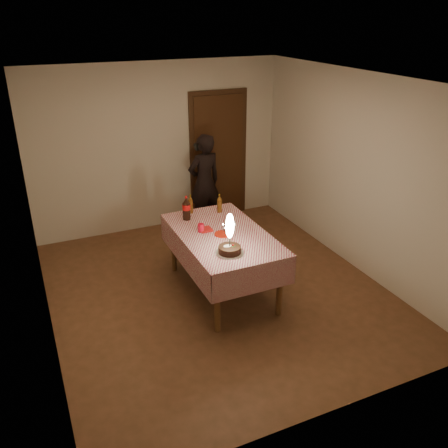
{
  "coord_description": "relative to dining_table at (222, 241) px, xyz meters",
  "views": [
    {
      "loc": [
        -2.03,
        -4.74,
        3.28
      ],
      "look_at": [
        0.07,
        -0.08,
        0.95
      ],
      "focal_mm": 38.0,
      "sensor_mm": 36.0,
      "label": 1
    }
  ],
  "objects": [
    {
      "name": "room_shell",
      "position": [
        -0.03,
        0.1,
        0.96
      ],
      "size": [
        4.04,
        4.54,
        2.62
      ],
      "color": "beige",
      "rests_on": "ground"
    },
    {
      "name": "cola_bottle",
      "position": [
        -0.25,
        0.57,
        0.26
      ],
      "size": [
        0.1,
        0.1,
        0.32
      ],
      "color": "black",
      "rests_on": "dining_table"
    },
    {
      "name": "photographer",
      "position": [
        0.52,
        1.88,
        0.08
      ],
      "size": [
        0.62,
        0.48,
        1.55
      ],
      "color": "black",
      "rests_on": "ground"
    },
    {
      "name": "dining_table",
      "position": [
        0.0,
        0.0,
        0.0
      ],
      "size": [
        1.02,
        1.72,
        0.81
      ],
      "color": "brown",
      "rests_on": "ground"
    },
    {
      "name": "red_plate",
      "position": [
        -0.0,
        -0.03,
        0.11
      ],
      "size": [
        0.22,
        0.22,
        0.01
      ],
      "primitive_type": "cylinder",
      "color": "red",
      "rests_on": "dining_table"
    },
    {
      "name": "napkin_stack",
      "position": [
        -0.15,
        0.16,
        0.12
      ],
      "size": [
        0.15,
        0.15,
        0.02
      ],
      "primitive_type": "cube",
      "color": "#A51412",
      "rests_on": "dining_table"
    },
    {
      "name": "red_cup",
      "position": [
        -0.22,
        0.15,
        0.16
      ],
      "size": [
        0.08,
        0.08,
        0.1
      ],
      "primitive_type": "cylinder",
      "color": "red",
      "rests_on": "dining_table"
    },
    {
      "name": "clear_cup",
      "position": [
        0.06,
        0.04,
        0.15
      ],
      "size": [
        0.07,
        0.07,
        0.09
      ],
      "primitive_type": "cylinder",
      "color": "silver",
      "rests_on": "dining_table"
    },
    {
      "name": "amber_bottle_left",
      "position": [
        -0.13,
        0.75,
        0.23
      ],
      "size": [
        0.06,
        0.06,
        0.25
      ],
      "color": "#56310E",
      "rests_on": "dining_table"
    },
    {
      "name": "ground",
      "position": [
        -0.07,
        0.03,
        -0.7
      ],
      "size": [
        4.0,
        4.5,
        0.01
      ],
      "primitive_type": "cube",
      "color": "brown",
      "rests_on": "ground"
    },
    {
      "name": "birthday_cake",
      "position": [
        -0.13,
        -0.49,
        0.24
      ],
      "size": [
        0.31,
        0.31,
        0.48
      ],
      "color": "white",
      "rests_on": "dining_table"
    },
    {
      "name": "amber_bottle_right",
      "position": [
        0.23,
        0.62,
        0.23
      ],
      "size": [
        0.06,
        0.06,
        0.25
      ],
      "color": "#56310E",
      "rests_on": "dining_table"
    }
  ]
}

